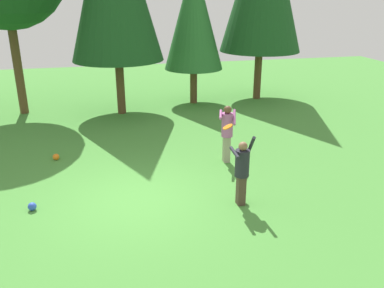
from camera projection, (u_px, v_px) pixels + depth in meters
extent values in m
plane|color=#478C38|center=(137.00, 199.00, 10.05)|extent=(40.00, 40.00, 0.00)
cube|color=#4C382D|center=(241.00, 190.00, 9.70)|extent=(0.19, 0.22, 0.76)
cylinder|color=#23232D|center=(242.00, 163.00, 9.45)|extent=(0.34, 0.34, 0.66)
sphere|color=#8C6647|center=(243.00, 146.00, 9.30)|extent=(0.21, 0.21, 0.21)
cylinder|color=#23232D|center=(235.00, 153.00, 9.31)|extent=(0.08, 0.56, 0.12)
cylinder|color=#23232D|center=(251.00, 145.00, 9.34)|extent=(0.08, 0.37, 0.51)
cube|color=gray|center=(226.00, 149.00, 12.14)|extent=(0.19, 0.22, 0.82)
cylinder|color=#A85693|center=(227.00, 125.00, 11.87)|extent=(0.34, 0.34, 0.71)
sphere|color=brown|center=(228.00, 110.00, 11.70)|extent=(0.23, 0.23, 0.23)
cylinder|color=#A85693|center=(234.00, 117.00, 11.77)|extent=(0.25, 0.57, 0.36)
cylinder|color=#A85693|center=(221.00, 115.00, 11.77)|extent=(0.26, 0.61, 0.15)
cylinder|color=orange|center=(228.00, 127.00, 10.34)|extent=(0.31, 0.32, 0.14)
sphere|color=orange|center=(56.00, 157.00, 12.38)|extent=(0.20, 0.20, 0.20)
sphere|color=blue|center=(32.00, 207.00, 9.51)|extent=(0.20, 0.20, 0.20)
cylinder|color=brown|center=(17.00, 61.00, 16.49)|extent=(0.35, 0.35, 4.37)
cylinder|color=brown|center=(194.00, 72.00, 18.32)|extent=(0.33, 0.33, 2.90)
cone|color=#28662D|center=(194.00, 15.00, 17.45)|extent=(2.61, 2.61, 4.64)
cylinder|color=brown|center=(259.00, 55.00, 18.90)|extent=(0.35, 0.35, 4.12)
cylinder|color=brown|center=(119.00, 65.00, 16.51)|extent=(0.35, 0.35, 4.09)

